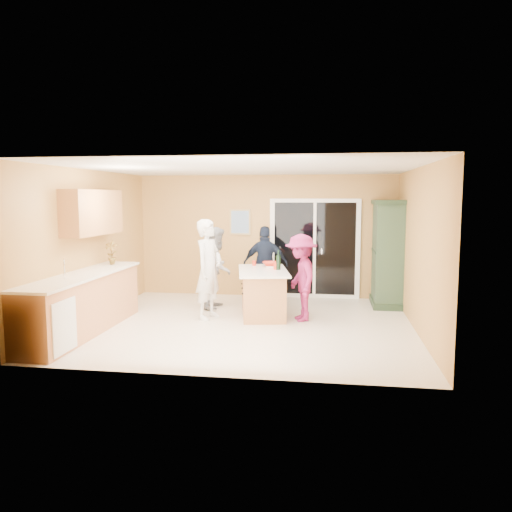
# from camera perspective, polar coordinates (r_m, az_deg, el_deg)

# --- Properties ---
(floor) EXTENTS (5.50, 5.50, 0.00)m
(floor) POSITION_cam_1_polar(r_m,az_deg,el_deg) (8.47, -1.11, -7.81)
(floor) COLOR #EDE5CD
(floor) RESTS_ON ground
(ceiling) EXTENTS (5.50, 5.00, 0.10)m
(ceiling) POSITION_cam_1_polar(r_m,az_deg,el_deg) (8.21, -1.16, 10.03)
(ceiling) COLOR silver
(ceiling) RESTS_ON wall_back
(wall_back) EXTENTS (5.50, 0.10, 2.60)m
(wall_back) POSITION_cam_1_polar(r_m,az_deg,el_deg) (10.70, 1.10, 2.29)
(wall_back) COLOR #E0AA5C
(wall_back) RESTS_ON ground
(wall_front) EXTENTS (5.50, 0.10, 2.60)m
(wall_front) POSITION_cam_1_polar(r_m,az_deg,el_deg) (5.81, -5.25, -1.46)
(wall_front) COLOR #E0AA5C
(wall_front) RESTS_ON ground
(wall_left) EXTENTS (0.10, 5.00, 2.60)m
(wall_left) POSITION_cam_1_polar(r_m,az_deg,el_deg) (9.11, -18.45, 1.18)
(wall_left) COLOR #E0AA5C
(wall_left) RESTS_ON ground
(wall_right) EXTENTS (0.10, 5.00, 2.60)m
(wall_right) POSITION_cam_1_polar(r_m,az_deg,el_deg) (8.24, 18.07, 0.65)
(wall_right) COLOR #E0AA5C
(wall_right) RESTS_ON ground
(left_cabinet_run) EXTENTS (0.65, 3.05, 1.24)m
(left_cabinet_run) POSITION_cam_1_polar(r_m,az_deg,el_deg) (8.17, -19.67, -5.41)
(left_cabinet_run) COLOR #C57D4C
(left_cabinet_run) RESTS_ON floor
(upper_cabinets) EXTENTS (0.35, 1.60, 0.75)m
(upper_cabinets) POSITION_cam_1_polar(r_m,az_deg,el_deg) (8.82, -18.16, 4.76)
(upper_cabinets) COLOR #C57D4C
(upper_cabinets) RESTS_ON wall_left
(sliding_door) EXTENTS (1.90, 0.07, 2.10)m
(sliding_door) POSITION_cam_1_polar(r_m,az_deg,el_deg) (10.61, 6.71, 0.85)
(sliding_door) COLOR white
(sliding_door) RESTS_ON floor
(framed_picture) EXTENTS (0.46, 0.04, 0.56)m
(framed_picture) POSITION_cam_1_polar(r_m,az_deg,el_deg) (10.75, -1.83, 3.91)
(framed_picture) COLOR tan
(framed_picture) RESTS_ON wall_back
(kitchen_island) EXTENTS (1.14, 1.71, 0.83)m
(kitchen_island) POSITION_cam_1_polar(r_m,az_deg,el_deg) (9.03, 0.78, -4.36)
(kitchen_island) COLOR #C57D4C
(kitchen_island) RESTS_ON floor
(green_hutch) EXTENTS (0.60, 1.13, 2.08)m
(green_hutch) POSITION_cam_1_polar(r_m,az_deg,el_deg) (10.11, 14.79, 0.16)
(green_hutch) COLOR #213622
(green_hutch) RESTS_ON floor
(woman_white) EXTENTS (0.59, 0.74, 1.75)m
(woman_white) POSITION_cam_1_polar(r_m,az_deg,el_deg) (8.75, -5.43, -1.53)
(woman_white) COLOR white
(woman_white) RESTS_ON floor
(woman_grey) EXTENTS (0.62, 0.78, 1.57)m
(woman_grey) POSITION_cam_1_polar(r_m,az_deg,el_deg) (9.62, -4.48, -1.32)
(woman_grey) COLOR gray
(woman_grey) RESTS_ON floor
(woman_navy) EXTENTS (0.92, 0.40, 1.55)m
(woman_navy) POSITION_cam_1_polar(r_m,az_deg,el_deg) (10.08, 1.09, -0.98)
(woman_navy) COLOR #192137
(woman_navy) RESTS_ON floor
(woman_magenta) EXTENTS (0.82, 1.09, 1.50)m
(woman_magenta) POSITION_cam_1_polar(r_m,az_deg,el_deg) (8.63, 5.17, -2.47)
(woman_magenta) COLOR #942058
(woman_magenta) RESTS_ON floor
(serving_bowl) EXTENTS (0.39, 0.39, 0.08)m
(serving_bowl) POSITION_cam_1_polar(r_m,az_deg,el_deg) (9.44, 1.76, -0.92)
(serving_bowl) COLOR red
(serving_bowl) RESTS_ON kitchen_island
(tulip_vase) EXTENTS (0.23, 0.16, 0.42)m
(tulip_vase) POSITION_cam_1_polar(r_m,az_deg,el_deg) (9.17, -16.19, 0.36)
(tulip_vase) COLOR #A22510
(tulip_vase) RESTS_ON left_cabinet_run
(tumbler_near) EXTENTS (0.09, 0.09, 0.10)m
(tumbler_near) POSITION_cam_1_polar(r_m,az_deg,el_deg) (9.50, -0.23, -0.81)
(tumbler_near) COLOR red
(tumbler_near) RESTS_ON kitchen_island
(tumbler_far) EXTENTS (0.10, 0.10, 0.13)m
(tumbler_far) POSITION_cam_1_polar(r_m,az_deg,el_deg) (9.00, 2.29, -1.15)
(tumbler_far) COLOR red
(tumbler_far) RESTS_ON kitchen_island
(wine_bottle) EXTENTS (0.08, 0.08, 0.36)m
(wine_bottle) POSITION_cam_1_polar(r_m,az_deg,el_deg) (8.96, 2.57, -0.70)
(wine_bottle) COLOR black
(wine_bottle) RESTS_ON kitchen_island
(white_plate) EXTENTS (0.27, 0.27, 0.01)m
(white_plate) POSITION_cam_1_polar(r_m,az_deg,el_deg) (9.38, 1.76, -1.18)
(white_plate) COLOR white
(white_plate) RESTS_ON kitchen_island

